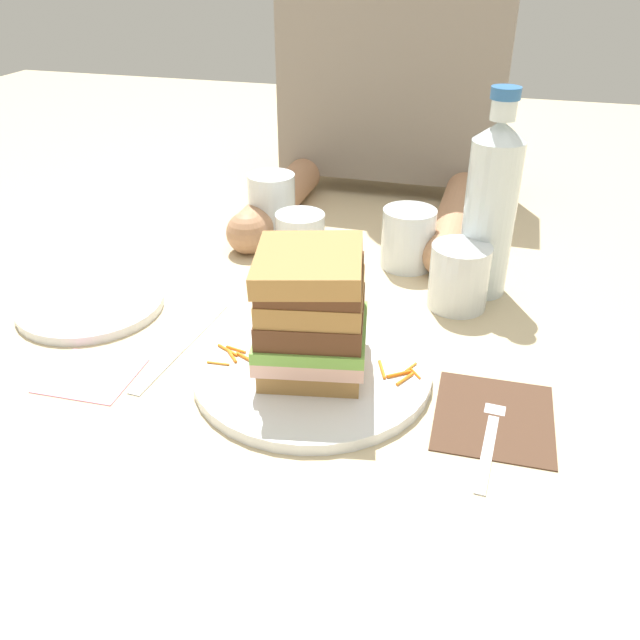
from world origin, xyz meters
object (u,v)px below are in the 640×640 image
water_bottle (490,207)px  side_plate (91,305)px  sandwich (312,313)px  diner_across (393,40)px  napkin_dark (494,416)px  empty_tumbler_0 (300,238)px  juice_glass (459,279)px  napkin_pink (91,375)px  fork (492,428)px  empty_tumbler_1 (272,206)px  empty_tumbler_2 (408,238)px  knife (179,348)px  main_plate (312,371)px

water_bottle → side_plate: bearing=-158.3°
sandwich → diner_across: (-0.04, 0.61, 0.18)m
napkin_dark → empty_tumbler_0: empty_tumbler_0 is taller
juice_glass → diner_across: diner_across is taller
empty_tumbler_0 → napkin_pink: bearing=-110.9°
fork → napkin_pink: fork is taller
empty_tumbler_0 → empty_tumbler_1: size_ratio=0.71×
water_bottle → empty_tumbler_0: bearing=175.0°
napkin_pink → empty_tumbler_2: bearing=52.4°
empty_tumbler_0 → napkin_pink: 0.36m
knife → empty_tumbler_2: bearing=53.6°
sandwich → fork: bearing=-11.9°
napkin_dark → knife: bearing=175.4°
napkin_dark → empty_tumbler_2: size_ratio=1.53×
napkin_pink → napkin_dark: bearing=6.3°
water_bottle → empty_tumbler_2: 0.14m
empty_tumbler_2 → side_plate: (-0.36, -0.23, -0.04)m
napkin_dark → main_plate: bearing=174.4°
sandwich → knife: 0.18m
knife → empty_tumbler_1: 0.34m
empty_tumbler_0 → diner_across: (0.06, 0.33, 0.22)m
napkin_dark → knife: (-0.35, 0.03, 0.00)m
juice_glass → empty_tumbler_2: 0.13m
fork → side_plate: side_plate is taller
knife → side_plate: size_ratio=1.11×
napkin_dark → side_plate: side_plate is taller
main_plate → sandwich: (-0.00, -0.00, 0.07)m
main_plate → sandwich: size_ratio=1.83×
juice_glass → empty_tumbler_1: empty_tumbler_1 is taller
fork → knife: (-0.35, 0.05, -0.00)m
napkin_dark → empty_tumbler_0: (-0.29, 0.29, 0.03)m
knife → water_bottle: water_bottle is taller
sandwich → juice_glass: bearing=56.6°
side_plate → fork: bearing=-11.9°
napkin_pink → knife: bearing=48.5°
knife → juice_glass: juice_glass is taller
sandwich → napkin_pink: size_ratio=1.47×
sandwich → empty_tumbler_2: (0.05, 0.30, -0.04)m
fork → empty_tumbler_2: 0.37m
empty_tumbler_2 → juice_glass: bearing=-51.2°
main_plate → knife: 0.16m
main_plate → sandwich: bearing=-97.6°
side_plate → diner_across: size_ratio=0.32×
knife → side_plate: (-0.15, 0.05, 0.00)m
sandwich → main_plate: bearing=82.4°
sandwich → diner_across: diner_across is taller
sandwich → empty_tumbler_0: (-0.10, 0.27, -0.04)m
water_bottle → empty_tumbler_0: 0.27m
empty_tumbler_2 → side_plate: size_ratio=0.47×
napkin_dark → empty_tumbler_1: (-0.36, 0.36, 0.05)m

